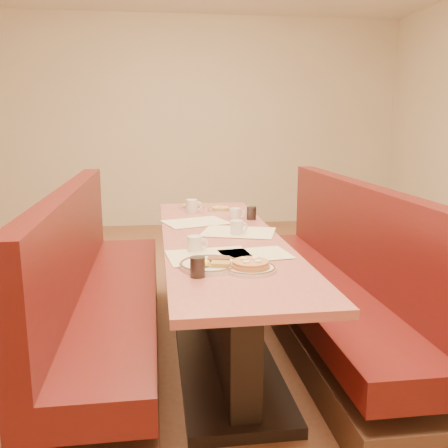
{
  "coord_description": "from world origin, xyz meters",
  "views": [
    {
      "loc": [
        -0.39,
        -2.9,
        1.44
      ],
      "look_at": [
        0.0,
        -0.11,
        0.85
      ],
      "focal_mm": 40.0,
      "sensor_mm": 36.0,
      "label": 1
    }
  ],
  "objects": [
    {
      "name": "ground",
      "position": [
        0.0,
        0.0,
        0.0
      ],
      "size": [
        8.0,
        8.0,
        0.0
      ],
      "primitive_type": "plane",
      "color": "#9E6647",
      "rests_on": "ground"
    },
    {
      "name": "room_envelope",
      "position": [
        0.0,
        0.0,
        1.93
      ],
      "size": [
        6.04,
        8.04,
        2.82
      ],
      "color": "beige",
      "rests_on": "ground"
    },
    {
      "name": "diner_table",
      "position": [
        0.0,
        0.0,
        0.37
      ],
      "size": [
        0.7,
        2.5,
        0.75
      ],
      "color": "black",
      "rests_on": "ground"
    },
    {
      "name": "booth_left",
      "position": [
        -0.73,
        0.0,
        0.36
      ],
      "size": [
        0.55,
        2.5,
        1.05
      ],
      "color": "#4C3326",
      "rests_on": "ground"
    },
    {
      "name": "booth_right",
      "position": [
        0.73,
        0.0,
        0.36
      ],
      "size": [
        0.55,
        2.5,
        1.05
      ],
      "color": "#4C3326",
      "rests_on": "ground"
    },
    {
      "name": "placemat_near_left",
      "position": [
        -0.12,
        -0.44,
        0.75
      ],
      "size": [
        0.46,
        0.36,
        0.0
      ],
      "primitive_type": "cube",
      "rotation": [
        0.0,
        0.0,
        0.11
      ],
      "color": "beige",
      "rests_on": "diner_table"
    },
    {
      "name": "placemat_near_right",
      "position": [
        0.12,
        -0.44,
        0.75
      ],
      "size": [
        0.38,
        0.31,
        0.0
      ],
      "primitive_type": "cube",
      "rotation": [
        0.0,
        0.0,
        0.13
      ],
      "color": "beige",
      "rests_on": "diner_table"
    },
    {
      "name": "placemat_far_left",
      "position": [
        -0.12,
        0.43,
        0.75
      ],
      "size": [
        0.49,
        0.42,
        0.0
      ],
      "primitive_type": "cube",
      "rotation": [
        0.0,
        0.0,
        0.31
      ],
      "color": "beige",
      "rests_on": "diner_table"
    },
    {
      "name": "placemat_far_right",
      "position": [
        0.12,
        0.09,
        0.75
      ],
      "size": [
        0.52,
        0.45,
        0.0
      ],
      "primitive_type": "cube",
      "rotation": [
        0.0,
        0.0,
        -0.32
      ],
      "color": "beige",
      "rests_on": "diner_table"
    },
    {
      "name": "pancake_plate",
      "position": [
        0.04,
        -0.71,
        0.77
      ],
      "size": [
        0.24,
        0.24,
        0.05
      ],
      "rotation": [
        0.0,
        0.0,
        0.42
      ],
      "color": "silver",
      "rests_on": "diner_table"
    },
    {
      "name": "eggs_plate",
      "position": [
        -0.14,
        -0.63,
        0.77
      ],
      "size": [
        0.29,
        0.29,
        0.06
      ],
      "rotation": [
        0.0,
        0.0,
        -0.26
      ],
      "color": "silver",
      "rests_on": "diner_table"
    },
    {
      "name": "extra_plate_mid",
      "position": [
        0.1,
        0.85,
        0.76
      ],
      "size": [
        0.2,
        0.2,
        0.04
      ],
      "rotation": [
        0.0,
        0.0,
        -0.22
      ],
      "color": "silver",
      "rests_on": "diner_table"
    },
    {
      "name": "extra_plate_far",
      "position": [
        -0.11,
        1.0,
        0.76
      ],
      "size": [
        0.2,
        0.2,
        0.04
      ],
      "rotation": [
        0.0,
        0.0,
        0.02
      ],
      "color": "silver",
      "rests_on": "diner_table"
    },
    {
      "name": "coffee_mug_a",
      "position": [
        0.1,
        0.04,
        0.79
      ],
      "size": [
        0.11,
        0.08,
        0.09
      ],
      "rotation": [
        0.0,
        0.0,
        0.24
      ],
      "color": "silver",
      "rests_on": "diner_table"
    },
    {
      "name": "coffee_mug_b",
      "position": [
        -0.18,
        -0.33,
        0.79
      ],
      "size": [
        0.11,
        0.08,
        0.08
      ],
      "rotation": [
        0.0,
        0.0,
        -0.03
      ],
      "color": "silver",
      "rests_on": "diner_table"
    },
    {
      "name": "coffee_mug_c",
      "position": [
        0.17,
        0.51,
        0.79
      ],
      "size": [
        0.11,
        0.07,
        0.08
      ],
      "rotation": [
        0.0,
        0.0,
        -0.19
      ],
      "color": "silver",
      "rests_on": "diner_table"
    },
    {
      "name": "coffee_mug_d",
      "position": [
        -0.11,
        0.82,
        0.8
      ],
      "size": [
        0.13,
        0.09,
        0.1
      ],
      "rotation": [
        0.0,
        0.0,
        -0.08
      ],
      "color": "silver",
      "rests_on": "diner_table"
    },
    {
      "name": "soda_tumbler_near",
      "position": [
        -0.21,
        -0.77,
        0.8
      ],
      "size": [
        0.07,
        0.07,
        0.09
      ],
      "color": "black",
      "rests_on": "diner_table"
    },
    {
      "name": "soda_tumbler_mid",
      "position": [
        0.28,
        0.5,
        0.8
      ],
      "size": [
        0.07,
        0.07,
        0.09
      ],
      "color": "black",
      "rests_on": "diner_table"
    }
  ]
}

